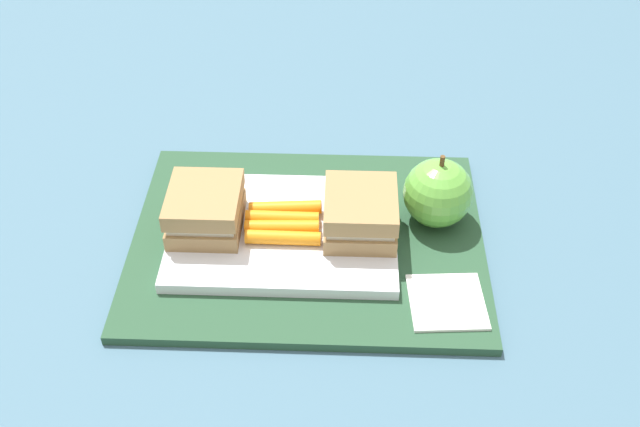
{
  "coord_description": "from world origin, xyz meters",
  "views": [
    {
      "loc": [
        0.03,
        -0.57,
        0.54
      ],
      "look_at": [
        0.01,
        0.0,
        0.04
      ],
      "focal_mm": 42.44,
      "sensor_mm": 36.0,
      "label": 1
    }
  ],
  "objects_px": {
    "sandwich_half_left": "(205,209)",
    "paper_napkin": "(447,302)",
    "carrot_sticks_bundle": "(283,222)",
    "apple": "(438,193)",
    "sandwich_half_right": "(360,213)",
    "food_tray": "(284,232)"
  },
  "relations": [
    {
      "from": "apple",
      "to": "sandwich_half_right",
      "type": "bearing_deg",
      "value": -158.17
    },
    {
      "from": "carrot_sticks_bundle",
      "to": "paper_napkin",
      "type": "relative_size",
      "value": 1.12
    },
    {
      "from": "sandwich_half_right",
      "to": "carrot_sticks_bundle",
      "type": "distance_m",
      "value": 0.08
    },
    {
      "from": "sandwich_half_right",
      "to": "paper_napkin",
      "type": "height_order",
      "value": "sandwich_half_right"
    },
    {
      "from": "sandwich_half_right",
      "to": "apple",
      "type": "height_order",
      "value": "apple"
    },
    {
      "from": "sandwich_half_right",
      "to": "carrot_sticks_bundle",
      "type": "height_order",
      "value": "sandwich_half_right"
    },
    {
      "from": "sandwich_half_left",
      "to": "apple",
      "type": "relative_size",
      "value": 0.96
    },
    {
      "from": "food_tray",
      "to": "sandwich_half_left",
      "type": "height_order",
      "value": "sandwich_half_left"
    },
    {
      "from": "food_tray",
      "to": "sandwich_half_right",
      "type": "xyz_separation_m",
      "value": [
        0.08,
        0.0,
        0.03
      ]
    },
    {
      "from": "sandwich_half_left",
      "to": "paper_napkin",
      "type": "height_order",
      "value": "sandwich_half_left"
    },
    {
      "from": "food_tray",
      "to": "carrot_sticks_bundle",
      "type": "height_order",
      "value": "carrot_sticks_bundle"
    },
    {
      "from": "carrot_sticks_bundle",
      "to": "paper_napkin",
      "type": "height_order",
      "value": "carrot_sticks_bundle"
    },
    {
      "from": "sandwich_half_right",
      "to": "apple",
      "type": "xyz_separation_m",
      "value": [
        0.08,
        0.03,
        0.0
      ]
    },
    {
      "from": "food_tray",
      "to": "paper_napkin",
      "type": "relative_size",
      "value": 3.29
    },
    {
      "from": "sandwich_half_right",
      "to": "paper_napkin",
      "type": "relative_size",
      "value": 1.14
    },
    {
      "from": "food_tray",
      "to": "sandwich_half_right",
      "type": "bearing_deg",
      "value": 0.0
    },
    {
      "from": "paper_napkin",
      "to": "sandwich_half_right",
      "type": "bearing_deg",
      "value": 133.59
    },
    {
      "from": "food_tray",
      "to": "carrot_sticks_bundle",
      "type": "bearing_deg",
      "value": -84.17
    },
    {
      "from": "food_tray",
      "to": "sandwich_half_right",
      "type": "distance_m",
      "value": 0.08
    },
    {
      "from": "apple",
      "to": "food_tray",
      "type": "bearing_deg",
      "value": -168.57
    },
    {
      "from": "food_tray",
      "to": "carrot_sticks_bundle",
      "type": "xyz_separation_m",
      "value": [
        0.0,
        -0.0,
        0.01
      ]
    },
    {
      "from": "carrot_sticks_bundle",
      "to": "apple",
      "type": "bearing_deg",
      "value": 11.55
    }
  ]
}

